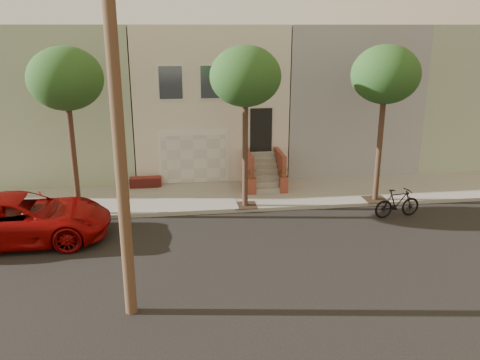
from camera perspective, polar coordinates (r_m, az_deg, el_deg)
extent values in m
plane|color=black|center=(16.47, -0.95, -8.25)|extent=(90.00, 90.00, 0.00)
cube|color=#9C9B8E|center=(21.37, -2.63, -1.91)|extent=(40.00, 3.70, 0.15)
cube|color=#B8AC9D|center=(26.24, -3.89, 9.72)|extent=(7.00, 8.00, 7.00)
cube|color=gray|center=(26.68, -18.80, 8.97)|extent=(6.50, 8.00, 7.00)
cube|color=gray|center=(27.53, 10.59, 9.83)|extent=(6.50, 8.00, 7.00)
cube|color=gray|center=(30.18, 22.58, 9.45)|extent=(6.50, 8.00, 7.00)
cube|color=silver|center=(22.72, -5.36, 2.70)|extent=(3.20, 0.12, 2.50)
cube|color=silver|center=(22.69, -5.34, 2.42)|extent=(2.90, 0.06, 2.20)
cube|color=#9C9B8E|center=(21.29, -5.04, -1.79)|extent=(3.20, 3.70, 0.02)
cube|color=maroon|center=(22.73, -10.80, -0.24)|extent=(1.40, 0.45, 0.44)
cube|color=black|center=(22.73, 2.43, 5.75)|extent=(1.00, 0.06, 2.00)
cube|color=#3F4751|center=(22.05, -7.98, 11.03)|extent=(1.00, 0.06, 1.40)
cube|color=silver|center=(22.07, -7.98, 11.03)|extent=(1.15, 0.05, 1.55)
cube|color=#3F4751|center=(22.12, -3.22, 11.18)|extent=(1.00, 0.06, 1.40)
cube|color=silver|center=(22.14, -3.23, 11.19)|extent=(1.15, 0.05, 1.55)
cube|color=#3F4751|center=(22.33, 1.48, 11.26)|extent=(1.00, 0.06, 1.40)
cube|color=silver|center=(22.35, 1.47, 11.26)|extent=(1.15, 0.05, 1.55)
cube|color=#9C9B8E|center=(21.63, 3.17, -1.19)|extent=(1.20, 0.28, 0.20)
cube|color=#9C9B8E|center=(21.83, 3.05, -0.46)|extent=(1.20, 0.28, 0.20)
cube|color=#9C9B8E|center=(22.03, 2.92, 0.26)|extent=(1.20, 0.28, 0.20)
cube|color=#9C9B8E|center=(22.24, 2.80, 0.96)|extent=(1.20, 0.28, 0.20)
cube|color=#9C9B8E|center=(22.45, 2.68, 1.65)|extent=(1.20, 0.28, 0.20)
cube|color=#9C9B8E|center=(22.66, 2.56, 2.33)|extent=(1.20, 0.28, 0.20)
cube|color=#9C9B8E|center=(22.88, 2.45, 2.99)|extent=(1.20, 0.28, 0.20)
cube|color=brown|center=(22.10, 1.02, 1.14)|extent=(0.18, 1.96, 1.60)
cube|color=brown|center=(22.34, 4.57, 1.27)|extent=(0.18, 1.96, 1.60)
cube|color=brown|center=(21.40, 1.36, -0.67)|extent=(0.35, 0.35, 0.70)
imported|color=#1B3F16|center=(21.23, 1.37, 0.81)|extent=(0.40, 0.35, 0.45)
cube|color=brown|center=(21.65, 5.03, -0.51)|extent=(0.35, 0.35, 0.70)
imported|color=#1B3F16|center=(21.48, 5.07, 0.95)|extent=(0.41, 0.35, 0.45)
cube|color=#2D2116|center=(20.27, -17.96, -3.62)|extent=(0.90, 0.90, 0.02)
cylinder|color=#39261A|center=(19.65, -18.52, 2.10)|extent=(0.22, 0.22, 4.20)
ellipsoid|color=#1B3F16|center=(19.13, -19.40, 10.94)|extent=(2.70, 2.57, 2.29)
cube|color=#2D2116|center=(20.10, 0.58, -2.92)|extent=(0.90, 0.90, 0.02)
cylinder|color=#39261A|center=(19.47, 0.60, 2.87)|extent=(0.22, 0.22, 4.20)
ellipsoid|color=#1B3F16|center=(18.94, 0.63, 11.84)|extent=(2.70, 2.57, 2.29)
cube|color=#2D2116|center=(21.54, 15.24, -2.15)|extent=(0.90, 0.90, 0.02)
cylinder|color=#39261A|center=(20.95, 15.69, 3.26)|extent=(0.22, 0.22, 4.20)
ellipsoid|color=#1B3F16|center=(20.46, 16.39, 11.57)|extent=(2.70, 2.57, 2.29)
cylinder|color=#412F1E|center=(11.82, -13.90, 6.53)|extent=(0.30, 0.30, 10.00)
imported|color=#930707|center=(18.50, -23.97, -4.07)|extent=(6.10, 2.97, 1.67)
imported|color=black|center=(20.08, 17.64, -2.53)|extent=(1.95, 0.77, 1.14)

